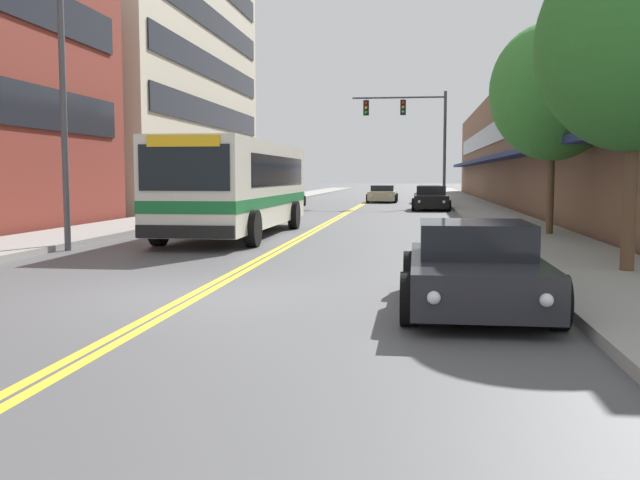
% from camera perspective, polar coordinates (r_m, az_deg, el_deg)
% --- Properties ---
extents(ground_plane, '(240.00, 240.00, 0.00)m').
position_cam_1_polar(ground_plane, '(48.12, 3.50, 2.92)').
color(ground_plane, '#4C4C4F').
extents(sidewalk_left, '(2.87, 106.00, 0.16)m').
position_cam_1_polar(sidewalk_left, '(49.11, -4.61, 3.05)').
color(sidewalk_left, gray).
rests_on(sidewalk_left, ground_plane).
extents(sidewalk_right, '(2.87, 106.00, 0.16)m').
position_cam_1_polar(sidewalk_right, '(48.12, 11.77, 2.91)').
color(sidewalk_right, gray).
rests_on(sidewalk_right, ground_plane).
extents(centre_line, '(0.34, 106.00, 0.01)m').
position_cam_1_polar(centre_line, '(48.12, 3.50, 2.92)').
color(centre_line, yellow).
rests_on(centre_line, ground_plane).
extents(office_tower_left, '(12.08, 23.00, 24.87)m').
position_cam_1_polar(office_tower_left, '(46.94, -16.02, 17.97)').
color(office_tower_left, beige).
rests_on(office_tower_left, ground_plane).
extents(storefront_row_right, '(9.10, 68.00, 7.64)m').
position_cam_1_polar(storefront_row_right, '(48.86, 18.54, 7.17)').
color(storefront_row_right, brown).
rests_on(storefront_row_right, ground_plane).
extents(city_bus, '(2.91, 10.70, 2.92)m').
position_cam_1_polar(city_bus, '(22.87, -6.52, 4.54)').
color(city_bus, silver).
rests_on(city_bus, ground_plane).
extents(car_red_parked_left_near, '(1.99, 4.75, 1.31)m').
position_cam_1_polar(car_red_parked_left_near, '(35.70, -4.86, 3.11)').
color(car_red_parked_left_near, maroon).
rests_on(car_red_parked_left_near, ground_plane).
extents(car_silver_parked_left_mid, '(1.97, 4.43, 1.32)m').
position_cam_1_polar(car_silver_parked_left_mid, '(43.60, -2.72, 3.49)').
color(car_silver_parked_left_mid, '#B7B7BC').
rests_on(car_silver_parked_left_mid, ground_plane).
extents(car_charcoal_parked_right_foreground, '(2.06, 4.18, 1.24)m').
position_cam_1_polar(car_charcoal_parked_right_foreground, '(10.42, 12.28, -2.23)').
color(car_charcoal_parked_right_foreground, '#232328').
rests_on(car_charcoal_parked_right_foreground, ground_plane).
extents(car_black_parked_right_mid, '(2.08, 4.25, 1.33)m').
position_cam_1_polar(car_black_parked_right_mid, '(39.68, 8.85, 3.27)').
color(car_black_parked_right_mid, black).
rests_on(car_black_parked_right_mid, ground_plane).
extents(car_slate_blue_parked_right_far, '(2.05, 4.62, 1.23)m').
position_cam_1_polar(car_slate_blue_parked_right_far, '(49.45, 8.72, 3.59)').
color(car_slate_blue_parked_right_far, '#475675').
rests_on(car_slate_blue_parked_right_far, ground_plane).
extents(car_beige_moving_lead, '(2.12, 4.89, 1.19)m').
position_cam_1_polar(car_beige_moving_lead, '(50.88, 5.02, 3.67)').
color(car_beige_moving_lead, '#BCAD89').
rests_on(car_beige_moving_lead, ground_plane).
extents(traffic_signal_mast, '(5.75, 0.38, 7.00)m').
position_cam_1_polar(traffic_signal_mast, '(44.52, 7.53, 9.09)').
color(traffic_signal_mast, '#47474C').
rests_on(traffic_signal_mast, ground_plane).
extents(street_lamp_left_near, '(2.29, 0.28, 7.68)m').
position_cam_1_polar(street_lamp_left_near, '(19.18, -19.06, 12.94)').
color(street_lamp_left_near, '#47474C').
rests_on(street_lamp_left_near, ground_plane).
extents(street_tree_right_near, '(3.54, 3.54, 6.06)m').
position_cam_1_polar(street_tree_right_near, '(14.42, 23.92, 14.16)').
color(street_tree_right_near, brown).
rests_on(street_tree_right_near, sidewalk_right).
extents(street_tree_right_mid, '(3.74, 3.74, 6.29)m').
position_cam_1_polar(street_tree_right_mid, '(22.63, 18.17, 11.23)').
color(street_tree_right_mid, brown).
rests_on(street_tree_right_mid, sidewalk_right).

